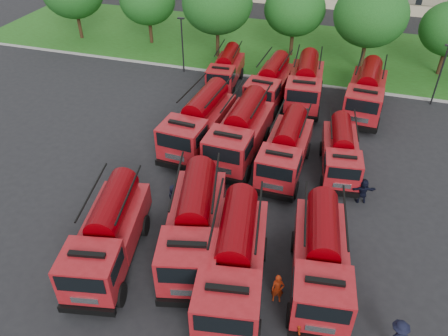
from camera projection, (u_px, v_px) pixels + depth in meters
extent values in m
plane|color=black|center=(236.00, 208.00, 25.97)|extent=(140.00, 140.00, 0.00)
cube|color=#1F4512|center=(303.00, 49.00, 45.86)|extent=(70.00, 16.00, 0.12)
cube|color=gray|center=(289.00, 81.00, 39.65)|extent=(70.00, 0.30, 0.14)
cylinder|color=#382314|center=(80.00, 27.00, 47.71)|extent=(0.36, 0.36, 2.62)
cylinder|color=#382314|center=(151.00, 33.00, 46.66)|extent=(0.36, 0.36, 2.38)
ellipsoid|color=#123F12|center=(148.00, 0.00, 44.65)|extent=(5.71, 5.71, 4.86)
cylinder|color=#382314|center=(218.00, 44.00, 43.50)|extent=(0.36, 0.36, 2.80)
ellipsoid|color=#123F12|center=(217.00, 3.00, 41.14)|extent=(6.72, 6.72, 5.71)
cylinder|color=#382314|center=(291.00, 44.00, 43.87)|extent=(0.36, 0.36, 2.45)
ellipsoid|color=#123F12|center=(295.00, 9.00, 41.80)|extent=(5.88, 5.88, 5.00)
cylinder|color=#382314|center=(363.00, 56.00, 40.99)|extent=(0.36, 0.36, 2.73)
ellipsoid|color=#123F12|center=(371.00, 15.00, 38.68)|extent=(6.55, 6.55, 5.57)
cylinder|color=#382314|center=(441.00, 63.00, 40.24)|extent=(0.36, 0.36, 2.27)
cylinder|color=black|center=(183.00, 46.00, 40.02)|extent=(0.14, 0.14, 5.00)
cube|color=black|center=(181.00, 18.00, 38.50)|extent=(0.60, 0.25, 0.12)
cylinder|color=black|center=(439.00, 76.00, 34.83)|extent=(0.14, 0.14, 5.00)
cube|color=black|center=(112.00, 248.00, 22.50)|extent=(3.82, 7.66, 0.31)
cube|color=black|center=(87.00, 310.00, 19.56)|extent=(2.62, 0.78, 0.37)
cube|color=maroon|center=(91.00, 271.00, 19.79)|extent=(2.97, 2.77, 2.04)
cube|color=black|center=(80.00, 285.00, 18.57)|extent=(2.16, 0.49, 0.89)
cube|color=maroon|center=(116.00, 221.00, 22.91)|extent=(3.47, 5.23, 1.36)
cylinder|color=#570004|center=(113.00, 205.00, 22.25)|extent=(2.41, 4.62, 1.57)
cylinder|color=black|center=(70.00, 291.00, 20.48)|extent=(0.59, 1.20, 1.15)
cylinder|color=black|center=(120.00, 295.00, 20.29)|extent=(0.59, 1.20, 1.15)
cylinder|color=black|center=(101.00, 223.00, 24.16)|extent=(0.59, 1.20, 1.15)
cylinder|color=black|center=(144.00, 226.00, 23.97)|extent=(0.59, 1.20, 1.15)
cube|color=black|center=(196.00, 239.00, 22.95)|extent=(4.33, 8.16, 0.33)
cube|color=black|center=(186.00, 303.00, 19.82)|extent=(2.76, 0.93, 0.39)
cube|color=maroon|center=(188.00, 262.00, 20.07)|extent=(3.23, 3.02, 2.17)
cube|color=black|center=(184.00, 276.00, 18.77)|extent=(2.28, 0.61, 0.94)
cube|color=maroon|center=(198.00, 211.00, 23.39)|extent=(3.86, 5.61, 1.44)
cylinder|color=#570004|center=(197.00, 194.00, 22.69)|extent=(2.73, 4.93, 1.67)
cylinder|color=black|center=(162.00, 284.00, 20.76)|extent=(0.67, 1.28, 1.22)
cylinder|color=black|center=(216.00, 286.00, 20.64)|extent=(0.67, 1.28, 1.22)
cylinder|color=black|center=(177.00, 214.00, 24.67)|extent=(0.67, 1.28, 1.22)
cylinder|color=black|center=(222.00, 216.00, 24.56)|extent=(0.67, 1.28, 1.22)
cube|color=black|center=(234.00, 276.00, 21.00)|extent=(3.84, 8.11, 0.33)
cube|color=maroon|center=(227.00, 307.00, 18.13)|extent=(3.10, 2.87, 2.17)
cube|color=black|center=(223.00, 326.00, 16.84)|extent=(2.31, 0.45, 0.95)
cube|color=maroon|center=(237.00, 244.00, 21.44)|extent=(3.55, 5.50, 1.45)
cylinder|color=#570004|center=(237.00, 227.00, 20.73)|extent=(2.43, 4.89, 1.67)
cylinder|color=black|center=(197.00, 327.00, 18.90)|extent=(0.59, 1.27, 1.22)
cylinder|color=black|center=(256.00, 334.00, 18.63)|extent=(0.59, 1.27, 1.22)
cylinder|color=black|center=(214.00, 244.00, 22.79)|extent=(0.59, 1.27, 1.22)
cylinder|color=black|center=(263.00, 249.00, 22.53)|extent=(0.59, 1.27, 1.22)
cube|color=black|center=(318.00, 271.00, 21.30)|extent=(3.28, 7.46, 0.31)
cube|color=maroon|center=(322.00, 298.00, 18.65)|extent=(2.79, 2.57, 2.01)
cube|color=black|center=(323.00, 314.00, 17.46)|extent=(2.15, 0.33, 0.88)
cube|color=maroon|center=(320.00, 242.00, 21.70)|extent=(3.11, 5.02, 1.34)
cylinder|color=#570004|center=(323.00, 227.00, 21.05)|extent=(2.09, 4.49, 1.55)
cylinder|color=black|center=(291.00, 316.00, 19.40)|extent=(0.50, 1.17, 1.13)
cylinder|color=black|center=(345.00, 324.00, 19.08)|extent=(0.50, 1.17, 1.13)
cylinder|color=black|center=(295.00, 242.00, 22.99)|extent=(0.50, 1.17, 1.13)
cylinder|color=black|center=(341.00, 248.00, 22.67)|extent=(0.50, 1.17, 1.13)
cube|color=black|center=(200.00, 135.00, 31.15)|extent=(3.11, 7.97, 0.33)
cube|color=black|center=(175.00, 166.00, 28.22)|extent=(2.80, 0.47, 0.39)
cube|color=maroon|center=(183.00, 139.00, 28.39)|extent=(2.90, 2.64, 2.18)
cube|color=black|center=(174.00, 142.00, 27.16)|extent=(2.34, 0.22, 0.95)
cube|color=maroon|center=(206.00, 116.00, 31.53)|extent=(3.09, 5.31, 1.45)
cylinder|color=#570004|center=(206.00, 101.00, 30.82)|extent=(2.00, 4.79, 1.67)
cylinder|color=black|center=(165.00, 154.00, 29.41)|extent=(0.48, 1.25, 1.23)
cylinder|color=black|center=(200.00, 162.00, 28.67)|extent=(0.48, 1.25, 1.23)
cylinder|color=black|center=(195.00, 120.00, 33.09)|extent=(0.48, 1.25, 1.23)
cylinder|color=black|center=(227.00, 126.00, 32.35)|extent=(0.48, 1.25, 1.23)
cube|color=black|center=(240.00, 145.00, 30.09)|extent=(2.86, 7.90, 0.33)
cube|color=black|center=(221.00, 179.00, 27.13)|extent=(2.80, 0.38, 0.39)
cube|color=maroon|center=(228.00, 151.00, 27.32)|extent=(2.82, 2.55, 2.17)
cube|color=black|center=(221.00, 155.00, 26.07)|extent=(2.34, 0.14, 0.95)
cube|color=maroon|center=(246.00, 125.00, 30.49)|extent=(2.92, 5.23, 1.45)
cylinder|color=#570004|center=(246.00, 110.00, 29.78)|extent=(1.85, 4.74, 1.67)
cylinder|color=black|center=(208.00, 166.00, 28.30)|extent=(0.44, 1.24, 1.23)
cylinder|color=black|center=(246.00, 174.00, 27.62)|extent=(0.44, 1.24, 1.23)
cylinder|color=black|center=(232.00, 129.00, 32.01)|extent=(0.44, 1.24, 1.23)
cylinder|color=black|center=(266.00, 135.00, 31.34)|extent=(0.44, 1.24, 1.23)
cube|color=black|center=(285.00, 161.00, 28.69)|extent=(2.43, 7.08, 0.30)
cube|color=black|center=(272.00, 195.00, 25.99)|extent=(2.52, 0.29, 0.35)
cube|color=maroon|center=(278.00, 168.00, 26.17)|extent=(2.50, 2.26, 1.96)
cube|color=black|center=(274.00, 173.00, 25.04)|extent=(2.11, 0.09, 0.86)
cube|color=maroon|center=(289.00, 142.00, 29.05)|extent=(2.54, 4.67, 1.31)
cylinder|color=#570004|center=(290.00, 128.00, 28.41)|extent=(1.58, 4.25, 1.51)
cylinder|color=black|center=(257.00, 183.00, 27.04)|extent=(0.37, 1.11, 1.11)
cylinder|color=black|center=(294.00, 190.00, 26.46)|extent=(0.37, 1.11, 1.11)
cylinder|color=black|center=(273.00, 145.00, 30.42)|extent=(0.37, 1.11, 1.11)
cylinder|color=black|center=(306.00, 151.00, 29.84)|extent=(0.37, 1.11, 1.11)
cube|color=black|center=(339.00, 162.00, 28.71)|extent=(2.82, 6.43, 0.27)
cube|color=black|center=(340.00, 193.00, 26.24)|extent=(2.23, 0.50, 0.31)
cube|color=maroon|center=(342.00, 169.00, 26.43)|extent=(2.41, 2.22, 1.73)
cube|color=black|center=(344.00, 174.00, 25.40)|extent=(1.86, 0.28, 0.76)
cube|color=maroon|center=(340.00, 145.00, 29.06)|extent=(2.68, 4.33, 1.16)
cylinder|color=#570004|center=(342.00, 133.00, 28.49)|extent=(1.80, 3.87, 1.33)
cylinder|color=black|center=(323.00, 183.00, 27.07)|extent=(0.43, 1.01, 0.98)
cylinder|color=black|center=(357.00, 187.00, 26.80)|extent=(0.43, 1.01, 0.98)
cylinder|color=black|center=(322.00, 149.00, 30.17)|extent=(0.43, 1.01, 0.98)
cylinder|color=black|center=(353.00, 151.00, 29.89)|extent=(0.43, 1.01, 0.98)
cube|color=black|center=(226.00, 79.00, 38.89)|extent=(2.57, 6.46, 0.27)
cube|color=black|center=(218.00, 95.00, 36.41)|extent=(2.26, 0.40, 0.32)
cube|color=maroon|center=(221.00, 79.00, 36.59)|extent=(2.36, 2.15, 1.76)
cube|color=black|center=(218.00, 79.00, 35.56)|extent=(1.89, 0.20, 0.77)
cube|color=maroon|center=(228.00, 67.00, 39.24)|extent=(2.53, 4.31, 1.17)
cylinder|color=#570004|center=(229.00, 57.00, 38.66)|extent=(1.65, 3.88, 1.35)
cylinder|color=black|center=(208.00, 90.00, 37.29)|extent=(0.39, 1.01, 0.99)
cylinder|color=black|center=(232.00, 93.00, 36.93)|extent=(0.39, 1.01, 0.99)
cylinder|color=black|center=(219.00, 71.00, 40.40)|extent=(0.39, 1.01, 0.99)
cylinder|color=black|center=(241.00, 73.00, 40.03)|extent=(0.39, 1.01, 0.99)
cube|color=black|center=(269.00, 94.00, 36.35)|extent=(2.75, 7.20, 0.30)
cube|color=black|center=(257.00, 115.00, 33.69)|extent=(2.54, 0.41, 0.35)
cube|color=maroon|center=(262.00, 94.00, 33.85)|extent=(2.61, 2.37, 1.97)
cube|color=black|center=(258.00, 95.00, 32.73)|extent=(2.12, 0.18, 0.86)
cube|color=maroon|center=(274.00, 80.00, 36.70)|extent=(2.75, 4.79, 1.31)
cylinder|color=#570004|center=(275.00, 68.00, 36.06)|extent=(1.77, 4.33, 1.52)
cylinder|color=black|center=(246.00, 107.00, 34.77)|extent=(0.42, 1.13, 1.11)
cylinder|color=black|center=(275.00, 112.00, 34.11)|extent=(0.42, 1.13, 1.11)
cylinder|color=black|center=(262.00, 84.00, 38.11)|extent=(0.42, 1.13, 1.11)
cylinder|color=black|center=(288.00, 88.00, 37.45)|extent=(0.42, 1.13, 1.11)
cube|color=black|center=(304.00, 95.00, 36.21)|extent=(2.97, 7.61, 0.32)
cube|color=black|center=(300.00, 118.00, 33.29)|extent=(2.68, 0.45, 0.37)
cube|color=maroon|center=(303.00, 95.00, 33.50)|extent=(2.77, 2.52, 2.08)
cube|color=black|center=(302.00, 97.00, 32.28)|extent=(2.24, 0.21, 0.91)
cube|color=maroon|center=(306.00, 79.00, 36.62)|extent=(2.95, 5.07, 1.39)
cylinder|color=#570004|center=(308.00, 66.00, 35.94)|extent=(1.91, 4.58, 1.60)
cylinder|color=black|center=(285.00, 110.00, 34.33)|extent=(0.45, 1.20, 1.17)
cylinder|color=black|center=(316.00, 114.00, 33.89)|extent=(0.45, 1.20, 1.17)
cylinder|color=black|center=(291.00, 84.00, 37.99)|extent=(0.45, 1.20, 1.17)
cylinder|color=black|center=(320.00, 87.00, 37.55)|extent=(0.45, 1.20, 1.17)
cube|color=black|center=(363.00, 104.00, 34.90)|extent=(2.92, 7.65, 0.32)
cube|color=black|center=(357.00, 128.00, 32.07)|extent=(2.70, 0.43, 0.38)
cube|color=maroon|center=(363.00, 105.00, 32.25)|extent=(2.77, 2.52, 2.09)
cube|color=black|center=(362.00, 107.00, 31.06)|extent=(2.25, 0.19, 0.91)
cube|color=maroon|center=(367.00, 88.00, 35.28)|extent=(2.93, 5.09, 1.40)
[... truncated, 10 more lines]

